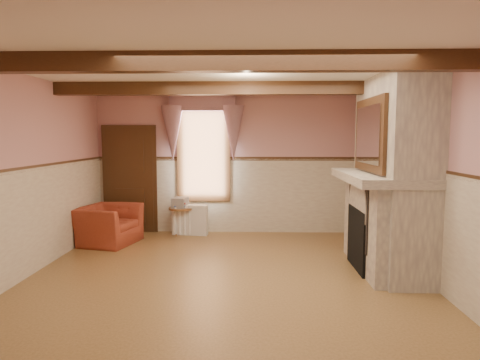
{
  "coord_description": "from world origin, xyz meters",
  "views": [
    {
      "loc": [
        0.39,
        -5.62,
        1.95
      ],
      "look_at": [
        0.2,
        0.8,
        1.29
      ],
      "focal_mm": 32.0,
      "sensor_mm": 36.0,
      "label": 1
    }
  ],
  "objects_px": {
    "armchair": "(108,225)",
    "mantel_clock": "(370,164)",
    "radiator": "(190,220)",
    "oil_lamp": "(371,161)",
    "side_table": "(181,221)",
    "bowl": "(384,171)"
  },
  "relations": [
    {
      "from": "armchair",
      "to": "mantel_clock",
      "type": "height_order",
      "value": "mantel_clock"
    },
    {
      "from": "armchair",
      "to": "radiator",
      "type": "relative_size",
      "value": 1.52
    },
    {
      "from": "radiator",
      "to": "mantel_clock",
      "type": "height_order",
      "value": "mantel_clock"
    },
    {
      "from": "oil_lamp",
      "to": "mantel_clock",
      "type": "bearing_deg",
      "value": 90.0
    },
    {
      "from": "armchair",
      "to": "side_table",
      "type": "distance_m",
      "value": 1.43
    },
    {
      "from": "side_table",
      "to": "mantel_clock",
      "type": "distance_m",
      "value": 3.81
    },
    {
      "from": "armchair",
      "to": "radiator",
      "type": "height_order",
      "value": "armchair"
    },
    {
      "from": "armchair",
      "to": "side_table",
      "type": "height_order",
      "value": "armchair"
    },
    {
      "from": "armchair",
      "to": "bowl",
      "type": "height_order",
      "value": "bowl"
    },
    {
      "from": "bowl",
      "to": "oil_lamp",
      "type": "height_order",
      "value": "oil_lamp"
    },
    {
      "from": "mantel_clock",
      "to": "side_table",
      "type": "bearing_deg",
      "value": 155.08
    },
    {
      "from": "side_table",
      "to": "armchair",
      "type": "bearing_deg",
      "value": -149.24
    },
    {
      "from": "armchair",
      "to": "bowl",
      "type": "xyz_separation_m",
      "value": [
        4.49,
        -1.53,
        1.12
      ]
    },
    {
      "from": "armchair",
      "to": "oil_lamp",
      "type": "bearing_deg",
      "value": -87.09
    },
    {
      "from": "mantel_clock",
      "to": "bowl",
      "type": "bearing_deg",
      "value": -90.0
    },
    {
      "from": "side_table",
      "to": "radiator",
      "type": "distance_m",
      "value": 0.18
    },
    {
      "from": "side_table",
      "to": "radiator",
      "type": "xyz_separation_m",
      "value": [
        0.17,
        0.0,
        0.02
      ]
    },
    {
      "from": "mantel_clock",
      "to": "oil_lamp",
      "type": "distance_m",
      "value": 0.05
    },
    {
      "from": "armchair",
      "to": "side_table",
      "type": "xyz_separation_m",
      "value": [
        1.23,
        0.73,
        -0.07
      ]
    },
    {
      "from": "oil_lamp",
      "to": "radiator",
      "type": "bearing_deg",
      "value": 153.33
    },
    {
      "from": "armchair",
      "to": "bowl",
      "type": "bearing_deg",
      "value": -95.5
    },
    {
      "from": "radiator",
      "to": "bowl",
      "type": "height_order",
      "value": "bowl"
    }
  ]
}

